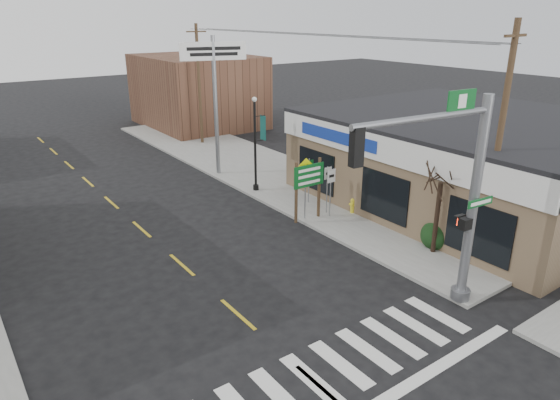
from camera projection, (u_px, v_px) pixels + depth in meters
ground at (321, 388)px, 12.39m from camera, size 140.00×140.00×0.00m
sidewalk_right at (294, 183)px, 27.17m from camera, size 6.00×38.00×0.13m
center_line at (182, 265)px, 18.47m from camera, size 0.12×56.00×0.01m
crosswalk at (311, 379)px, 12.69m from camera, size 11.00×2.20×0.01m
thrift_store at (471, 162)px, 24.18m from camera, size 12.00×14.00×4.00m
bldg_distant_right at (198, 91)px, 40.78m from camera, size 8.00×10.00×5.60m
traffic_signal_pole at (460, 186)px, 14.24m from camera, size 5.30×0.39×6.71m
guide_sign at (308, 182)px, 21.57m from camera, size 1.57×0.13×2.75m
fire_hydrant at (353, 205)px, 22.85m from camera, size 0.22×0.22×0.69m
ped_crossing_sign at (306, 178)px, 21.65m from camera, size 1.09×0.08×2.80m
lamp_post at (256, 137)px, 25.01m from camera, size 0.62×0.49×4.80m
dance_center_sign at (214, 73)px, 26.74m from camera, size 3.55×0.22×7.55m
bare_tree at (442, 169)px, 18.07m from camera, size 2.10×2.10×4.21m
shrub_front at (436, 235)px, 19.54m from camera, size 1.20×1.20×0.90m
shrub_back at (362, 199)px, 23.55m from camera, size 1.04×1.04×0.78m
utility_pole_near at (499, 143)px, 17.43m from camera, size 1.48×0.22×8.49m
utility_pole_far at (199, 84)px, 34.08m from camera, size 1.39×0.21×8.01m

